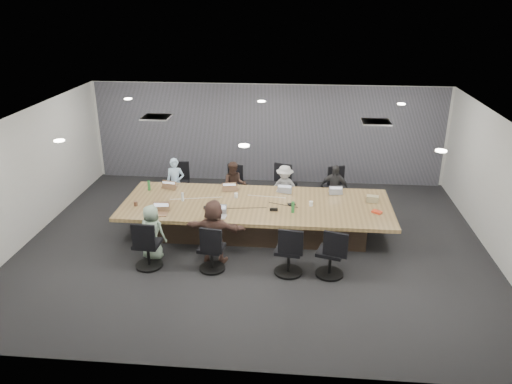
# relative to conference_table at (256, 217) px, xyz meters

# --- Properties ---
(floor) EXTENTS (10.00, 8.00, 0.00)m
(floor) POSITION_rel_conference_table_xyz_m (0.00, -0.50, -0.40)
(floor) COLOR black
(floor) RESTS_ON ground
(ceiling) EXTENTS (10.00, 8.00, 0.00)m
(ceiling) POSITION_rel_conference_table_xyz_m (0.00, -0.50, 2.40)
(ceiling) COLOR white
(ceiling) RESTS_ON wall_back
(wall_back) EXTENTS (10.00, 0.00, 2.80)m
(wall_back) POSITION_rel_conference_table_xyz_m (0.00, 3.50, 1.00)
(wall_back) COLOR beige
(wall_back) RESTS_ON ground
(wall_front) EXTENTS (10.00, 0.00, 2.80)m
(wall_front) POSITION_rel_conference_table_xyz_m (0.00, -4.50, 1.00)
(wall_front) COLOR beige
(wall_front) RESTS_ON ground
(wall_left) EXTENTS (0.00, 8.00, 2.80)m
(wall_left) POSITION_rel_conference_table_xyz_m (-5.00, -0.50, 1.00)
(wall_left) COLOR beige
(wall_left) RESTS_ON ground
(wall_right) EXTENTS (0.00, 8.00, 2.80)m
(wall_right) POSITION_rel_conference_table_xyz_m (5.00, -0.50, 1.00)
(wall_right) COLOR beige
(wall_right) RESTS_ON ground
(curtain) EXTENTS (9.80, 0.04, 2.80)m
(curtain) POSITION_rel_conference_table_xyz_m (0.00, 3.42, 1.00)
(curtain) COLOR slate
(curtain) RESTS_ON ground
(conference_table) EXTENTS (6.00, 2.20, 0.74)m
(conference_table) POSITION_rel_conference_table_xyz_m (0.00, 0.00, 0.00)
(conference_table) COLOR #392A1F
(conference_table) RESTS_ON ground
(chair_0) EXTENTS (0.58, 0.58, 0.83)m
(chair_0) POSITION_rel_conference_table_xyz_m (-2.19, 1.70, 0.01)
(chair_0) COLOR black
(chair_0) RESTS_ON ground
(chair_1) EXTENTS (0.62, 0.62, 0.77)m
(chair_1) POSITION_rel_conference_table_xyz_m (-0.68, 1.70, -0.02)
(chair_1) COLOR black
(chair_1) RESTS_ON ground
(chair_2) EXTENTS (0.74, 0.74, 0.87)m
(chair_2) POSITION_rel_conference_table_xyz_m (0.58, 1.70, 0.03)
(chair_2) COLOR black
(chair_2) RESTS_ON ground
(chair_3) EXTENTS (0.70, 0.70, 0.82)m
(chair_3) POSITION_rel_conference_table_xyz_m (1.81, 1.70, 0.01)
(chair_3) COLOR black
(chair_3) RESTS_ON ground
(chair_4) EXTENTS (0.61, 0.61, 0.86)m
(chair_4) POSITION_rel_conference_table_xyz_m (-2.02, -1.70, 0.03)
(chair_4) COLOR black
(chair_4) RESTS_ON ground
(chair_5) EXTENTS (0.63, 0.63, 0.81)m
(chair_5) POSITION_rel_conference_table_xyz_m (-0.73, -1.70, 0.00)
(chair_5) COLOR black
(chair_5) RESTS_ON ground
(chair_6) EXTENTS (0.66, 0.66, 0.87)m
(chair_6) POSITION_rel_conference_table_xyz_m (0.79, -1.70, 0.03)
(chair_6) COLOR black
(chair_6) RESTS_ON ground
(chair_7) EXTENTS (0.72, 0.72, 0.85)m
(chair_7) POSITION_rel_conference_table_xyz_m (1.59, -1.70, 0.03)
(chair_7) COLOR black
(chair_7) RESTS_ON ground
(person_0) EXTENTS (0.48, 0.33, 1.28)m
(person_0) POSITION_rel_conference_table_xyz_m (-2.19, 1.35, 0.24)
(person_0) COLOR #ADD0F0
(person_0) RESTS_ON ground
(laptop_0) EXTENTS (0.40, 0.31, 0.02)m
(laptop_0) POSITION_rel_conference_table_xyz_m (-2.19, 0.80, 0.35)
(laptop_0) COLOR #8C6647
(laptop_0) RESTS_ON conference_table
(person_1) EXTENTS (0.66, 0.55, 1.23)m
(person_1) POSITION_rel_conference_table_xyz_m (-0.68, 1.35, 0.22)
(person_1) COLOR #392720
(person_1) RESTS_ON ground
(laptop_1) EXTENTS (0.37, 0.28, 0.02)m
(laptop_1) POSITION_rel_conference_table_xyz_m (-0.68, 0.80, 0.35)
(laptop_1) COLOR #8C6647
(laptop_1) RESTS_ON conference_table
(person_2) EXTENTS (0.84, 0.58, 1.18)m
(person_2) POSITION_rel_conference_table_xyz_m (0.58, 1.35, 0.19)
(person_2) COLOR #AAAAAA
(person_2) RESTS_ON ground
(laptop_2) EXTENTS (0.37, 0.28, 0.02)m
(laptop_2) POSITION_rel_conference_table_xyz_m (0.58, 0.80, 0.35)
(laptop_2) COLOR #B2B2B7
(laptop_2) RESTS_ON conference_table
(person_3) EXTENTS (0.78, 0.47, 1.24)m
(person_3) POSITION_rel_conference_table_xyz_m (1.81, 1.35, 0.22)
(person_3) COLOR #2E2E2F
(person_3) RESTS_ON ground
(laptop_3) EXTENTS (0.33, 0.24, 0.02)m
(laptop_3) POSITION_rel_conference_table_xyz_m (1.81, 0.80, 0.35)
(laptop_3) COLOR #B2B2B7
(laptop_3) RESTS_ON conference_table
(person_4) EXTENTS (0.64, 0.49, 1.18)m
(person_4) POSITION_rel_conference_table_xyz_m (-2.02, -1.35, 0.19)
(person_4) COLOR #8CA88D
(person_4) RESTS_ON ground
(laptop_4) EXTENTS (0.38, 0.28, 0.02)m
(laptop_4) POSITION_rel_conference_table_xyz_m (-2.02, -0.80, 0.35)
(laptop_4) COLOR #8C6647
(laptop_4) RESTS_ON conference_table
(person_5) EXTENTS (1.28, 0.52, 1.35)m
(person_5) POSITION_rel_conference_table_xyz_m (-0.73, -1.35, 0.27)
(person_5) COLOR brown
(person_5) RESTS_ON ground
(laptop_5) EXTENTS (0.34, 0.24, 0.02)m
(laptop_5) POSITION_rel_conference_table_xyz_m (-0.73, -0.80, 0.35)
(laptop_5) COLOR #B2B2B7
(laptop_5) RESTS_ON conference_table
(bottle_green_left) EXTENTS (0.07, 0.07, 0.24)m
(bottle_green_left) POSITION_rel_conference_table_xyz_m (-2.62, 0.55, 0.46)
(bottle_green_left) COLOR #297A35
(bottle_green_left) RESTS_ON conference_table
(bottle_green_right) EXTENTS (0.07, 0.07, 0.25)m
(bottle_green_right) POSITION_rel_conference_table_xyz_m (0.83, -0.43, 0.46)
(bottle_green_right) COLOR #297A35
(bottle_green_right) RESTS_ON conference_table
(bottle_clear) EXTENTS (0.07, 0.07, 0.19)m
(bottle_clear) POSITION_rel_conference_table_xyz_m (-1.68, -0.02, 0.44)
(bottle_clear) COLOR silver
(bottle_clear) RESTS_ON conference_table
(cup_white_far) EXTENTS (0.09, 0.09, 0.11)m
(cup_white_far) POSITION_rel_conference_table_xyz_m (-0.50, 0.28, 0.39)
(cup_white_far) COLOR white
(cup_white_far) RESTS_ON conference_table
(cup_white_near) EXTENTS (0.09, 0.09, 0.11)m
(cup_white_near) POSITION_rel_conference_table_xyz_m (1.22, -0.04, 0.39)
(cup_white_near) COLOR white
(cup_white_near) RESTS_ON conference_table
(mug_brown) EXTENTS (0.10, 0.10, 0.10)m
(mug_brown) POSITION_rel_conference_table_xyz_m (-2.65, -0.39, 0.39)
(mug_brown) COLOR brown
(mug_brown) RESTS_ON conference_table
(mic_left) EXTENTS (0.18, 0.14, 0.03)m
(mic_left) POSITION_rel_conference_table_xyz_m (-1.05, -0.37, 0.36)
(mic_left) COLOR black
(mic_left) RESTS_ON conference_table
(mic_right) EXTENTS (0.18, 0.15, 0.03)m
(mic_right) POSITION_rel_conference_table_xyz_m (0.79, -0.03, 0.35)
(mic_right) COLOR black
(mic_right) RESTS_ON conference_table
(stapler) EXTENTS (0.18, 0.06, 0.07)m
(stapler) POSITION_rel_conference_table_xyz_m (0.41, -0.39, 0.37)
(stapler) COLOR black
(stapler) RESTS_ON conference_table
(canvas_bag) EXTENTS (0.28, 0.20, 0.14)m
(canvas_bag) POSITION_rel_conference_table_xyz_m (2.60, 0.32, 0.41)
(canvas_bag) COLOR tan
(canvas_bag) RESTS_ON conference_table
(snack_packet) EXTENTS (0.24, 0.22, 0.04)m
(snack_packet) POSITION_rel_conference_table_xyz_m (2.62, -0.29, 0.36)
(snack_packet) COLOR red
(snack_packet) RESTS_ON conference_table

